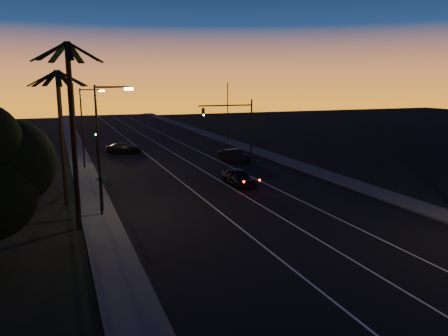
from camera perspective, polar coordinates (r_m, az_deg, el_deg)
name	(u,v)px	position (r m, az deg, el deg)	size (l,w,h in m)	color
road	(206,176)	(43.39, -2.40, -1.00)	(20.00, 170.00, 0.01)	black
sidewalk_left	(88,184)	(41.28, -17.30, -2.05)	(2.40, 170.00, 0.16)	#373735
sidewalk_right	(304,167)	(48.06, 10.36, 0.12)	(2.40, 170.00, 0.16)	#373735
lane_stripe_left	(176,178)	(42.55, -6.23, -1.29)	(0.12, 160.00, 0.01)	silver
lane_stripe_mid	(211,175)	(43.54, -1.77, -0.94)	(0.12, 160.00, 0.01)	silver
lane_stripe_right	(243,173)	(44.79, 2.46, -0.60)	(0.12, 160.00, 0.01)	silver
palm_near	(72,117)	(28.28, -19.24, 6.27)	(4.25, 4.16, 11.53)	black
palm_mid	(61,123)	(34.31, -20.53, 5.59)	(4.25, 4.16, 10.03)	black
palm_far	(71,100)	(40.23, -19.36, 8.35)	(4.25, 4.16, 12.53)	black
streetlight_left_near	(102,140)	(30.56, -15.61, 3.51)	(2.55, 0.26, 9.00)	black
streetlight_left_far	(85,121)	(48.44, -17.71, 5.81)	(2.55, 0.26, 8.50)	black
street_sign	(102,190)	(32.21, -15.62, -2.76)	(0.70, 0.06, 2.60)	black
signal_mast	(234,118)	(54.44, 1.33, 6.60)	(7.10, 0.41, 7.00)	black
signal_post	(96,139)	(50.72, -16.37, 3.65)	(0.28, 0.37, 4.20)	black
far_pole_left	(75,115)	(65.40, -18.91, 6.54)	(0.14, 0.14, 9.00)	black
far_pole_right	(228,113)	(67.01, 0.48, 7.24)	(0.14, 0.14, 9.00)	black
lead_car	(239,177)	(39.11, 1.91, -1.24)	(1.95, 4.94, 1.49)	black
right_car	(235,156)	(50.73, 1.38, 1.62)	(3.05, 4.54, 1.41)	black
cross_car	(124,148)	(58.13, -12.92, 2.54)	(4.93, 3.05, 1.33)	black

